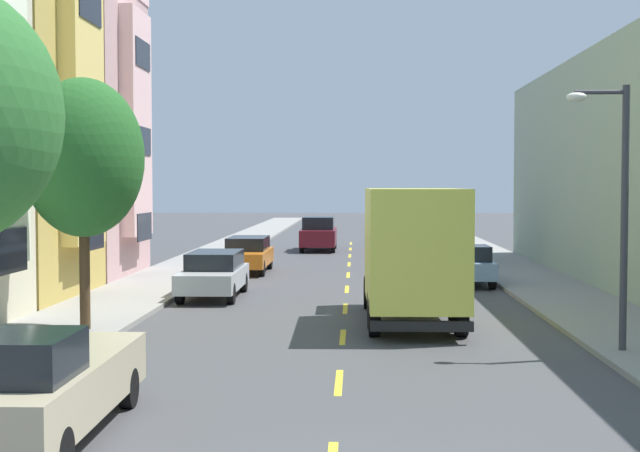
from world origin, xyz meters
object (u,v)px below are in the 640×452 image
at_px(parked_pickup_navy, 432,240).
at_px(parked_wagon_silver, 214,273).
at_px(parked_wagon_orange, 247,254).
at_px(parked_hatchback_black, 418,231).
at_px(delivery_box_truck, 411,249).
at_px(parked_hatchback_sky, 466,265).
at_px(street_tree_second, 83,158).
at_px(parked_suv_teal, 442,245).
at_px(street_lamp, 617,194).
at_px(parked_pickup_champagne, 33,385).
at_px(moving_burgundy_sedan, 319,233).

relative_size(parked_pickup_navy, parked_wagon_silver, 1.14).
relative_size(parked_wagon_orange, parked_hatchback_black, 1.16).
xyz_separation_m(delivery_box_truck, parked_hatchback_sky, (2.62, 9.23, -1.25)).
bearing_deg(street_tree_second, parked_suv_teal, 60.71).
bearing_deg(street_lamp, parked_hatchback_black, 92.35).
height_order(parked_pickup_navy, parked_suv_teal, parked_suv_teal).
xyz_separation_m(parked_pickup_champagne, moving_burgundy_sedan, (2.54, 37.73, 0.16)).
height_order(parked_pickup_navy, parked_wagon_silver, parked_pickup_navy).
distance_m(street_lamp, parked_hatchback_sky, 14.02).
bearing_deg(street_lamp, parked_suv_teal, 94.45).
bearing_deg(moving_burgundy_sedan, parked_suv_teal, -57.66).
height_order(delivery_box_truck, parked_hatchback_sky, delivery_box_truck).
bearing_deg(parked_hatchback_black, parked_hatchback_sky, -89.83).
bearing_deg(parked_suv_teal, parked_wagon_orange, -160.04).
bearing_deg(street_lamp, parked_wagon_silver, 136.57).
distance_m(street_lamp, parked_pickup_navy, 27.86).
relative_size(street_lamp, parked_suv_teal, 1.19).
bearing_deg(parked_pickup_champagne, parked_hatchback_sky, 66.85).
bearing_deg(parked_hatchback_black, parked_wagon_orange, -113.21).
distance_m(street_lamp, parked_wagon_orange, 21.05).
bearing_deg(street_tree_second, parked_hatchback_sky, 46.40).
xyz_separation_m(parked_pickup_navy, parked_wagon_orange, (-8.67, -9.48, -0.02)).
bearing_deg(parked_pickup_champagne, parked_pickup_navy, 75.85).
height_order(parked_pickup_navy, parked_pickup_champagne, same).
relative_size(street_tree_second, parked_pickup_navy, 1.16).
distance_m(parked_pickup_navy, parked_hatchback_black, 10.70).
height_order(street_lamp, parked_wagon_orange, street_lamp).
relative_size(street_tree_second, parked_wagon_silver, 1.32).
relative_size(street_tree_second, parked_hatchback_sky, 1.55).
height_order(street_tree_second, delivery_box_truck, street_tree_second).
bearing_deg(street_tree_second, parked_wagon_silver, 74.87).
relative_size(street_lamp, parked_wagon_silver, 1.21).
relative_size(parked_hatchback_sky, moving_burgundy_sedan, 0.84).
bearing_deg(parked_hatchback_black, parked_pickup_navy, -89.92).
xyz_separation_m(delivery_box_truck, parked_suv_teal, (2.46, 16.88, -1.02)).
bearing_deg(parked_pickup_navy, parked_suv_teal, -90.89).
relative_size(parked_wagon_silver, parked_suv_teal, 0.98).
bearing_deg(delivery_box_truck, parked_wagon_silver, 139.27).
height_order(street_lamp, parked_pickup_champagne, street_lamp).
bearing_deg(parked_hatchback_sky, moving_burgundy_sedan, 109.86).
bearing_deg(parked_wagon_silver, parked_pickup_navy, 63.99).
relative_size(parked_pickup_champagne, parked_hatchback_black, 1.32).
bearing_deg(delivery_box_truck, street_lamp, -47.07).
xyz_separation_m(parked_wagon_silver, parked_pickup_champagne, (0.04, -16.59, 0.02)).
bearing_deg(parked_wagon_orange, parked_hatchback_black, 66.79).
bearing_deg(parked_wagon_orange, parked_suv_teal, 19.96).
distance_m(street_tree_second, street_lamp, 12.57).
bearing_deg(parked_pickup_navy, delivery_box_truck, -96.28).
distance_m(parked_wagon_orange, parked_suv_teal, 9.12).
bearing_deg(moving_burgundy_sedan, delivery_box_truck, -82.24).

